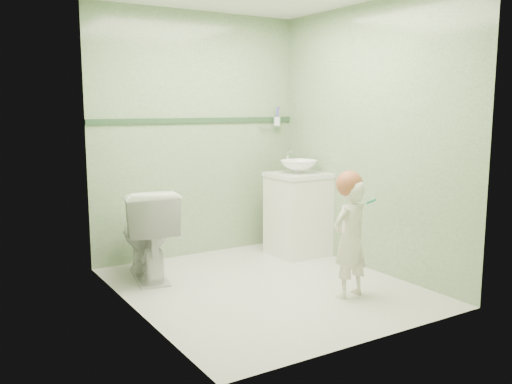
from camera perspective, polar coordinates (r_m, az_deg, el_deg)
ground at (r=4.63m, az=0.99°, el=-9.83°), size 2.50×2.50×0.00m
room_shell at (r=4.39m, az=1.03°, el=5.16°), size 2.50×2.54×2.40m
trim_stripe at (r=5.47m, az=-6.06°, el=7.42°), size 2.20×0.02×0.05m
vanity at (r=5.54m, az=4.40°, el=-2.43°), size 0.52×0.50×0.80m
counter at (r=5.48m, az=4.45°, el=1.78°), size 0.54×0.52×0.04m
basin at (r=5.47m, az=4.46°, el=2.65°), size 0.37×0.37×0.13m
faucet at (r=5.61m, az=3.36°, el=3.64°), size 0.03×0.13×0.18m
cup_holder at (r=5.86m, az=2.14°, el=7.38°), size 0.26×0.07×0.21m
toilet at (r=4.85m, az=-11.27°, el=-4.24°), size 0.57×0.85×0.80m
toddler at (r=4.34m, az=9.77°, el=-4.83°), size 0.36×0.26×0.93m
hair_cap at (r=4.28m, az=9.70°, el=0.83°), size 0.21×0.21×0.21m
teal_toothbrush at (r=4.26m, az=11.79°, el=-0.92°), size 0.11×0.14×0.08m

